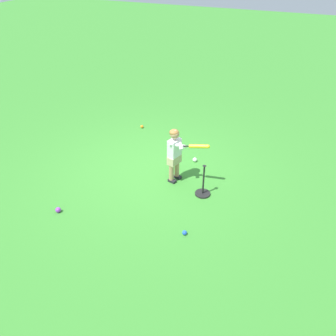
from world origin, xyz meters
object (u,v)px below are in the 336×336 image
child_batter (176,151)px  play_ball_far_right (58,210)px  play_ball_far_left (185,233)px  play_ball_midfield (195,160)px  batting_tee (203,190)px  play_ball_center_lawn (142,127)px

child_batter → play_ball_far_right: size_ratio=11.40×
play_ball_far_left → play_ball_midfield: size_ratio=0.83×
play_ball_far_left → batting_tee: batting_tee is taller
child_batter → play_ball_far_right: child_batter is taller
play_ball_center_lawn → play_ball_far_right: bearing=91.9°
play_ball_far_right → play_ball_far_left: size_ratio=1.26×
play_ball_far_left → play_ball_center_lawn: (2.29, -3.07, 0.00)m
play_ball_far_right → play_ball_center_lawn: (0.11, -3.40, -0.01)m
play_ball_far_right → play_ball_far_left: 2.20m
play_ball_far_left → play_ball_center_lawn: play_ball_center_lawn is taller
play_ball_midfield → play_ball_center_lawn: bearing=-29.2°
play_ball_center_lawn → child_batter: bearing=132.6°
child_batter → batting_tee: child_batter is taller
child_batter → play_ball_center_lawn: bearing=-47.4°
play_ball_center_lawn → play_ball_midfield: bearing=150.8°
play_ball_center_lawn → batting_tee: batting_tee is taller
play_ball_midfield → play_ball_far_left: bearing=105.1°
play_ball_far_left → batting_tee: 1.10m
play_ball_far_right → child_batter: bearing=-131.8°
play_ball_far_left → play_ball_midfield: play_ball_midfield is taller
batting_tee → play_ball_far_left: bearing=93.3°
child_batter → play_ball_far_left: bearing=117.5°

